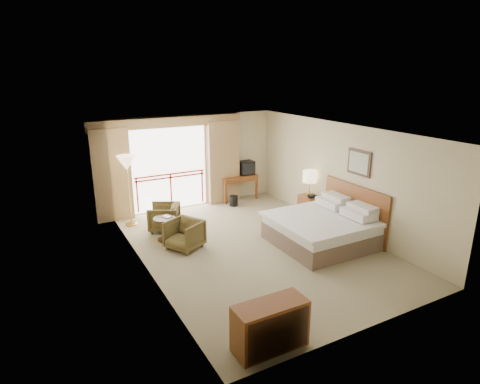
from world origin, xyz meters
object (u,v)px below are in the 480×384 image
table_lamp (310,177)px  desk (237,180)px  tv (246,168)px  dresser (270,326)px  wastebasket (234,201)px  floor_lamp (127,166)px  nightstand (309,207)px  bed (323,228)px  armchair_far (165,230)px  side_table (165,225)px  armchair_near (185,248)px

table_lamp → desk: table_lamp is taller
tv → dresser: size_ratio=0.42×
desk → dresser: 7.15m
wastebasket → floor_lamp: 3.42m
tv → floor_lamp: size_ratio=0.25×
nightstand → dresser: size_ratio=0.58×
bed → wastebasket: size_ratio=6.77×
tv → wastebasket: size_ratio=1.50×
nightstand → armchair_far: bearing=161.7°
armchair_far → bed: bearing=77.4°
side_table → dresser: bearing=-88.5°
armchair_near → nightstand: bearing=64.2°
nightstand → armchair_far: size_ratio=0.85×
floor_lamp → armchair_near: bearing=-70.6°
wastebasket → side_table: (-2.63, -1.47, 0.23)m
tv → wastebasket: tv is taller
bed → table_lamp: (0.79, 1.55, 0.79)m
armchair_far → dresser: bearing=27.2°
bed → armchair_far: size_ratio=2.84×
desk → tv: 0.49m
bed → side_table: 3.74m
wastebasket → armchair_far: (-2.43, -0.83, -0.16)m
wastebasket → floor_lamp: (-3.10, -0.07, 1.45)m
dresser → table_lamp: bearing=43.2°
wastebasket → armchair_far: bearing=-161.3°
table_lamp → floor_lamp: size_ratio=0.36×
bed → side_table: size_ratio=3.73×
wastebasket → dresser: dresser is taller
tv → dresser: bearing=-127.9°
wastebasket → armchair_near: 3.18m
table_lamp → armchair_near: table_lamp is taller
table_lamp → floor_lamp: (-4.45, 1.78, 0.44)m
table_lamp → desk: size_ratio=0.56×
side_table → floor_lamp: (-0.47, 1.40, 1.22)m
table_lamp → armchair_far: bearing=164.8°
bed → nightstand: (0.79, 1.50, -0.06)m
desk → side_table: 3.66m
side_table → floor_lamp: 1.91m
tv → armchair_near: tv is taller
armchair_near → bed: bearing=37.3°
desk → side_table: bearing=-150.1°
table_lamp → armchair_near: size_ratio=0.91×
tv → dresser: tv is taller
wastebasket → side_table: side_table is taller
desk → armchair_far: size_ratio=1.59×
desk → table_lamp: bearing=-72.3°
wastebasket → armchair_far: size_ratio=0.42×
bed → nightstand: size_ratio=3.33×
armchair_far → armchair_near: bearing=30.6°
bed → armchair_far: 3.98m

